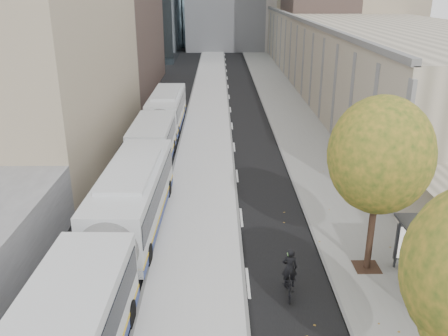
{
  "coord_description": "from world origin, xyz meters",
  "views": [
    {
      "loc": [
        -2.85,
        -4.72,
        11.49
      ],
      "look_at": [
        -2.56,
        18.9,
        2.5
      ],
      "focal_mm": 38.0,
      "sensor_mm": 36.0,
      "label": 1
    }
  ],
  "objects_px": {
    "cyclist": "(289,279)",
    "distant_car": "(170,104)",
    "bus_far": "(162,121)",
    "bus_near": "(114,238)",
    "bus_shelter": "(443,249)"
  },
  "relations": [
    {
      "from": "bus_shelter",
      "to": "distant_car",
      "type": "distance_m",
      "value": 33.49
    },
    {
      "from": "bus_near",
      "to": "cyclist",
      "type": "xyz_separation_m",
      "value": [
        7.14,
        -1.69,
        -0.91
      ]
    },
    {
      "from": "cyclist",
      "to": "distant_car",
      "type": "height_order",
      "value": "cyclist"
    },
    {
      "from": "bus_shelter",
      "to": "distant_car",
      "type": "height_order",
      "value": "bus_shelter"
    },
    {
      "from": "distant_car",
      "to": "bus_shelter",
      "type": "bearing_deg",
      "value": -67.89
    },
    {
      "from": "cyclist",
      "to": "distant_car",
      "type": "xyz_separation_m",
      "value": [
        -7.6,
        30.5,
        -0.11
      ]
    },
    {
      "from": "bus_shelter",
      "to": "bus_near",
      "type": "distance_m",
      "value": 13.07
    },
    {
      "from": "bus_far",
      "to": "distant_car",
      "type": "bearing_deg",
      "value": 92.24
    },
    {
      "from": "bus_shelter",
      "to": "distant_car",
      "type": "xyz_separation_m",
      "value": [
        -13.38,
        30.66,
        -1.51
      ]
    },
    {
      "from": "bus_shelter",
      "to": "bus_far",
      "type": "height_order",
      "value": "bus_far"
    },
    {
      "from": "bus_shelter",
      "to": "bus_far",
      "type": "distance_m",
      "value": 24.72
    },
    {
      "from": "bus_shelter",
      "to": "cyclist",
      "type": "height_order",
      "value": "bus_shelter"
    },
    {
      "from": "cyclist",
      "to": "bus_far",
      "type": "bearing_deg",
      "value": 110.94
    },
    {
      "from": "bus_near",
      "to": "bus_shelter",
      "type": "bearing_deg",
      "value": -6.75
    },
    {
      "from": "bus_far",
      "to": "distant_car",
      "type": "relative_size",
      "value": 4.41
    }
  ]
}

